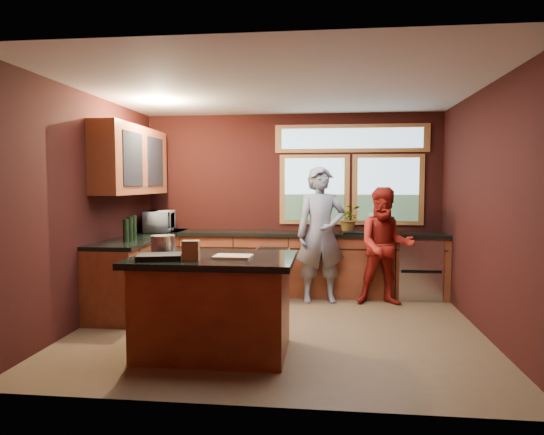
% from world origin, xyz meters
% --- Properties ---
extents(floor, '(4.50, 4.50, 0.00)m').
position_xyz_m(floor, '(0.00, 0.00, 0.00)').
color(floor, brown).
rests_on(floor, ground).
extents(room_shell, '(4.52, 4.02, 2.71)m').
position_xyz_m(room_shell, '(-0.60, 0.32, 1.80)').
color(room_shell, black).
rests_on(room_shell, ground).
extents(back_counter, '(4.50, 0.64, 0.93)m').
position_xyz_m(back_counter, '(0.20, 1.70, 0.46)').
color(back_counter, '#592615').
rests_on(back_counter, floor).
extents(left_counter, '(0.64, 2.30, 0.93)m').
position_xyz_m(left_counter, '(-1.95, 0.85, 0.47)').
color(left_counter, '#592615').
rests_on(left_counter, floor).
extents(island, '(1.55, 1.05, 0.95)m').
position_xyz_m(island, '(-0.54, -0.91, 0.48)').
color(island, '#592615').
rests_on(island, floor).
extents(person_grey, '(0.75, 0.56, 1.88)m').
position_xyz_m(person_grey, '(0.46, 1.25, 0.94)').
color(person_grey, slate).
rests_on(person_grey, floor).
extents(person_red, '(0.78, 0.61, 1.60)m').
position_xyz_m(person_red, '(1.33, 1.19, 0.80)').
color(person_red, maroon).
rests_on(person_red, floor).
extents(microwave, '(0.46, 0.61, 0.31)m').
position_xyz_m(microwave, '(-1.92, 1.48, 1.09)').
color(microwave, '#999999').
rests_on(microwave, left_counter).
extents(potted_plant, '(0.35, 0.31, 0.39)m').
position_xyz_m(potted_plant, '(0.87, 1.75, 1.13)').
color(potted_plant, '#999999').
rests_on(potted_plant, back_counter).
extents(paper_towel, '(0.12, 0.12, 0.28)m').
position_xyz_m(paper_towel, '(1.21, 1.70, 1.07)').
color(paper_towel, white).
rests_on(paper_towel, back_counter).
extents(cutting_board, '(0.36, 0.26, 0.02)m').
position_xyz_m(cutting_board, '(-0.34, -0.96, 0.95)').
color(cutting_board, tan).
rests_on(cutting_board, island).
extents(stock_pot, '(0.24, 0.24, 0.18)m').
position_xyz_m(stock_pot, '(-1.09, -0.76, 1.03)').
color(stock_pot, silver).
rests_on(stock_pot, island).
extents(paper_bag, '(0.17, 0.14, 0.18)m').
position_xyz_m(paper_bag, '(-0.69, -1.16, 1.03)').
color(paper_bag, brown).
rests_on(paper_bag, island).
extents(black_tray, '(0.46, 0.37, 0.05)m').
position_xyz_m(black_tray, '(-0.99, -1.16, 0.97)').
color(black_tray, black).
rests_on(black_tray, island).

